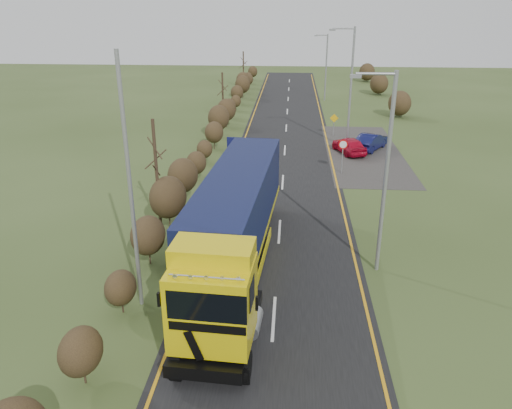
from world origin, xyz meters
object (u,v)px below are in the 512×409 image
Objects in this scene: car_blue_sedan at (371,142)px; streetlight_near at (384,167)px; lorry at (235,221)px; car_red_hatchback at (349,145)px; speed_sign at (343,150)px.

car_blue_sedan is 21.16m from streetlight_near.
streetlight_near is at bearing 9.16° from lorry.
car_blue_sedan is at bearing -166.13° from car_red_hatchback.
streetlight_near is at bearing 68.23° from car_red_hatchback.
car_red_hatchback is 2.30m from car_blue_sedan.
car_blue_sedan is at bearing 65.36° from speed_sign.
streetlight_near is 14.44m from speed_sign.
car_blue_sedan is 0.47× the size of streetlight_near.
car_red_hatchback is 19.77m from streetlight_near.
streetlight_near is (6.39, 0.57, 2.45)m from lorry.
speed_sign is (6.11, 14.65, -0.75)m from lorry.
car_blue_sedan is at bearing 70.80° from lorry.
car_red_hatchback is at bearing 78.64° from speed_sign.
lorry is at bearing 97.31° from car_blue_sedan.
speed_sign is (-2.97, -6.47, 1.06)m from car_blue_sedan.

